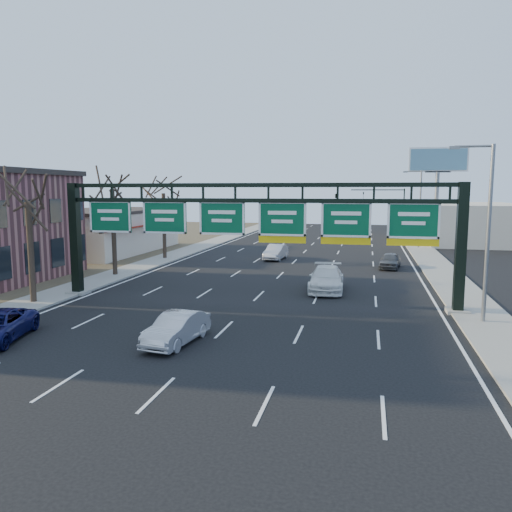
# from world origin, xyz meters

# --- Properties ---
(ground) EXTENTS (160.00, 160.00, 0.00)m
(ground) POSITION_xyz_m (0.00, 0.00, 0.00)
(ground) COLOR black
(ground) RESTS_ON ground
(sidewalk_left) EXTENTS (3.00, 120.00, 0.12)m
(sidewalk_left) POSITION_xyz_m (-12.80, 20.00, 0.06)
(sidewalk_left) COLOR gray
(sidewalk_left) RESTS_ON ground
(sidewalk_right) EXTENTS (3.00, 120.00, 0.12)m
(sidewalk_right) POSITION_xyz_m (12.80, 20.00, 0.06)
(sidewalk_right) COLOR gray
(sidewalk_right) RESTS_ON ground
(dirt_strip_left) EXTENTS (21.00, 120.00, 0.06)m
(dirt_strip_left) POSITION_xyz_m (-25.00, 20.00, 0.03)
(dirt_strip_left) COLOR #473D2B
(dirt_strip_left) RESTS_ON ground
(lane_markings) EXTENTS (21.60, 120.00, 0.01)m
(lane_markings) POSITION_xyz_m (0.00, 20.00, 0.01)
(lane_markings) COLOR white
(lane_markings) RESTS_ON ground
(sign_gantry) EXTENTS (24.60, 1.20, 7.20)m
(sign_gantry) POSITION_xyz_m (0.16, 8.00, 4.63)
(sign_gantry) COLOR black
(sign_gantry) RESTS_ON ground
(cream_strip) EXTENTS (10.90, 18.40, 4.70)m
(cream_strip) POSITION_xyz_m (-21.48, 29.00, 2.36)
(cream_strip) COLOR beige
(cream_strip) RESTS_ON ground
(building_right_distant) EXTENTS (12.00, 20.00, 5.00)m
(building_right_distant) POSITION_xyz_m (20.00, 50.00, 2.50)
(building_right_distant) COLOR beige
(building_right_distant) RESTS_ON ground
(tree_gantry) EXTENTS (3.60, 3.60, 8.48)m
(tree_gantry) POSITION_xyz_m (-12.80, 5.00, 7.11)
(tree_gantry) COLOR black
(tree_gantry) RESTS_ON sidewalk_left
(tree_mid) EXTENTS (3.60, 3.60, 9.24)m
(tree_mid) POSITION_xyz_m (-12.80, 15.00, 7.85)
(tree_mid) COLOR black
(tree_mid) RESTS_ON sidewalk_left
(tree_far) EXTENTS (3.60, 3.60, 8.86)m
(tree_far) POSITION_xyz_m (-12.80, 25.00, 7.48)
(tree_far) COLOR black
(tree_far) RESTS_ON sidewalk_left
(streetlight_near) EXTENTS (2.15, 0.22, 9.00)m
(streetlight_near) POSITION_xyz_m (12.47, 6.00, 5.08)
(streetlight_near) COLOR slate
(streetlight_near) RESTS_ON sidewalk_right
(streetlight_far) EXTENTS (2.15, 0.22, 9.00)m
(streetlight_far) POSITION_xyz_m (12.47, 40.00, 5.08)
(streetlight_far) COLOR slate
(streetlight_far) RESTS_ON sidewalk_right
(billboard_right) EXTENTS (7.00, 0.50, 12.00)m
(billboard_right) POSITION_xyz_m (15.00, 44.98, 9.06)
(billboard_right) COLOR slate
(billboard_right) RESTS_ON ground
(traffic_signal_mast) EXTENTS (10.16, 0.54, 7.00)m
(traffic_signal_mast) POSITION_xyz_m (5.69, 55.00, 5.50)
(traffic_signal_mast) COLOR black
(traffic_signal_mast) RESTS_ON ground
(car_silver_sedan) EXTENTS (1.95, 4.27, 1.36)m
(car_silver_sedan) POSITION_xyz_m (-1.42, -0.61, 0.68)
(car_silver_sedan) COLOR #B4B4B9
(car_silver_sedan) RESTS_ON ground
(car_white_wagon) EXTENTS (2.48, 5.63, 1.61)m
(car_white_wagon) POSITION_xyz_m (4.09, 12.74, 0.81)
(car_white_wagon) COLOR white
(car_white_wagon) RESTS_ON ground
(car_grey_far) EXTENTS (2.15, 4.16, 1.35)m
(car_grey_far) POSITION_xyz_m (8.72, 23.68, 0.68)
(car_grey_far) COLOR #45484B
(car_grey_far) RESTS_ON ground
(car_silver_distant) EXTENTS (1.89, 4.51, 1.45)m
(car_silver_distant) POSITION_xyz_m (-2.01, 27.04, 0.72)
(car_silver_distant) COLOR silver
(car_silver_distant) RESTS_ON ground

